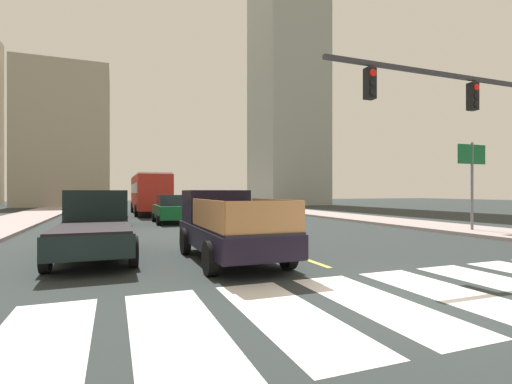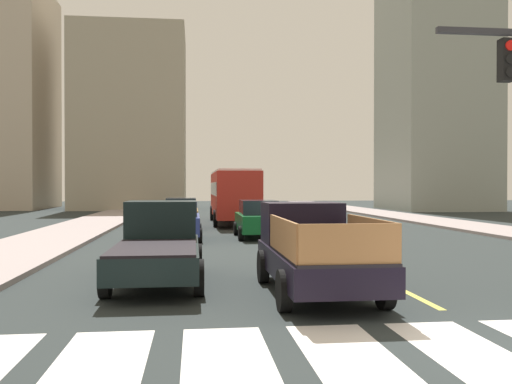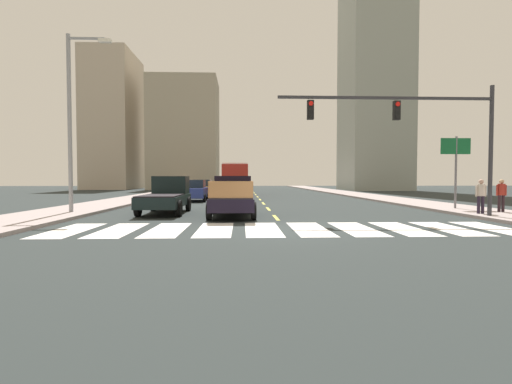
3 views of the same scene
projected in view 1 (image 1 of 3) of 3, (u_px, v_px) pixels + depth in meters
ground_plane at (414, 298)px, 6.71m from camera, size 160.00×160.00×0.00m
sidewalk_right at (345, 217)px, 27.42m from camera, size 3.74×110.00×0.15m
crosswalk_stripe_1 at (36, 347)px, 4.58m from camera, size 1.24×3.90×0.01m
crosswalk_stripe_2 at (176, 328)px, 5.19m from camera, size 1.24×3.90×0.01m
crosswalk_stripe_3 at (286, 314)px, 5.80m from camera, size 1.24×3.90×0.01m
crosswalk_stripe_4 at (376, 302)px, 6.41m from camera, size 1.24×3.90×0.01m
crosswalk_stripe_5 at (450, 293)px, 7.02m from camera, size 1.24×3.90×0.01m
crosswalk_stripe_6 at (512, 285)px, 7.63m from camera, size 1.24×3.90×0.01m
lane_dash_0 at (307, 260)px, 10.45m from camera, size 0.16×2.40×0.01m
lane_dash_1 at (247, 239)px, 15.12m from camera, size 0.16×2.40×0.01m
lane_dash_2 at (216, 228)px, 19.79m from camera, size 0.16×2.40×0.01m
lane_dash_3 at (196, 221)px, 24.46m from camera, size 0.16×2.40×0.01m
lane_dash_4 at (183, 216)px, 29.12m from camera, size 0.16×2.40×0.01m
lane_dash_5 at (173, 213)px, 33.79m from camera, size 0.16×2.40×0.01m
lane_dash_6 at (166, 210)px, 38.46m from camera, size 0.16×2.40×0.01m
lane_dash_7 at (161, 208)px, 43.13m from camera, size 0.16×2.40×0.01m
pickup_stakebed at (226, 226)px, 10.66m from camera, size 2.18×5.20×1.96m
pickup_dark at (95, 225)px, 10.99m from camera, size 2.18×5.20×1.96m
city_bus at (149, 191)px, 31.59m from camera, size 2.72×10.80×3.32m
sedan_mid at (109, 207)px, 26.33m from camera, size 2.02×4.40×1.72m
sedan_near_right at (108, 211)px, 20.60m from camera, size 2.02×4.40×1.72m
sedan_near_left at (171, 209)px, 22.68m from camera, size 2.02×4.40×1.72m
traffic_signal_gantry at (500, 119)px, 11.90m from camera, size 9.73×0.27×6.00m
direction_sign_green at (472, 168)px, 17.25m from camera, size 1.70×0.12×4.20m
block_mid_right at (65, 138)px, 49.82m from camera, size 11.13×9.42×18.34m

